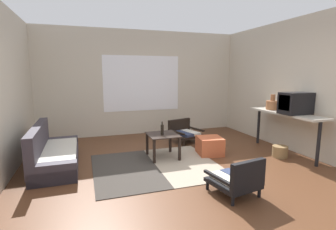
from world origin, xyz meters
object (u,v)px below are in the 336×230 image
(armchair_by_window, at_px, (184,132))
(wicker_basket, at_px, (280,151))
(glass_bottle, at_px, (162,129))
(coffee_table, at_px, (163,139))
(clay_vase, at_px, (272,105))
(couch, at_px, (53,154))
(armchair_striped_foreground, at_px, (237,179))
(crt_television, at_px, (296,103))
(console_shelf, at_px, (285,117))
(ottoman_orange, at_px, (210,146))

(armchair_by_window, relative_size, wicker_basket, 2.73)
(glass_bottle, bearing_deg, coffee_table, 52.14)
(glass_bottle, xyz_separation_m, wicker_basket, (2.18, -0.66, -0.45))
(coffee_table, height_order, clay_vase, clay_vase)
(couch, xyz_separation_m, armchair_striped_foreground, (2.42, -1.94, 0.01))
(armchair_striped_foreground, distance_m, glass_bottle, 1.85)
(armchair_striped_foreground, height_order, clay_vase, clay_vase)
(coffee_table, distance_m, crt_television, 2.60)
(console_shelf, height_order, glass_bottle, console_shelf)
(couch, bearing_deg, wicker_basket, -11.66)
(armchair_by_window, height_order, clay_vase, clay_vase)
(armchair_striped_foreground, relative_size, clay_vase, 2.08)
(clay_vase, xyz_separation_m, glass_bottle, (-2.42, 0.09, -0.38))
(couch, bearing_deg, console_shelf, -8.71)
(couch, distance_m, armchair_by_window, 2.90)
(console_shelf, xyz_separation_m, wicker_basket, (-0.24, -0.18, -0.64))
(armchair_striped_foreground, relative_size, ottoman_orange, 1.44)
(armchair_by_window, relative_size, clay_vase, 2.39)
(crt_television, height_order, clay_vase, crt_television)
(armchair_striped_foreground, relative_size, glass_bottle, 2.72)
(coffee_table, distance_m, console_shelf, 2.49)
(armchair_by_window, height_order, armchair_striped_foreground, armchair_striped_foreground)
(ottoman_orange, bearing_deg, armchair_striped_foreground, -105.96)
(console_shelf, bearing_deg, armchair_striped_foreground, -146.60)
(console_shelf, height_order, wicker_basket, console_shelf)
(coffee_table, xyz_separation_m, armchair_striped_foreground, (0.47, -1.77, -0.14))
(armchair_by_window, bearing_deg, couch, -163.87)
(coffee_table, height_order, glass_bottle, glass_bottle)
(couch, bearing_deg, ottoman_orange, -5.34)
(armchair_by_window, distance_m, wicker_basket, 2.12)
(couch, xyz_separation_m, console_shelf, (4.35, -0.67, 0.53))
(console_shelf, relative_size, glass_bottle, 6.86)
(glass_bottle, bearing_deg, armchair_striped_foreground, -74.42)
(glass_bottle, bearing_deg, wicker_basket, -16.81)
(couch, height_order, glass_bottle, couch)
(armchair_by_window, relative_size, crt_television, 1.40)
(couch, relative_size, clay_vase, 5.44)
(couch, xyz_separation_m, crt_television, (4.35, -0.90, 0.82))
(crt_television, distance_m, wicker_basket, 0.97)
(coffee_table, relative_size, clay_vase, 1.87)
(armchair_striped_foreground, relative_size, crt_television, 1.22)
(armchair_by_window, height_order, glass_bottle, glass_bottle)
(couch, relative_size, console_shelf, 1.04)
(couch, distance_m, coffee_table, 1.96)
(armchair_by_window, distance_m, ottoman_orange, 1.08)
(ottoman_orange, bearing_deg, wicker_basket, -25.46)
(console_shelf, relative_size, clay_vase, 5.24)
(ottoman_orange, distance_m, console_shelf, 1.62)
(coffee_table, distance_m, ottoman_orange, 0.97)
(coffee_table, xyz_separation_m, ottoman_orange, (0.95, -0.10, -0.20))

